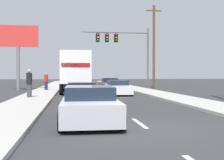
{
  "coord_description": "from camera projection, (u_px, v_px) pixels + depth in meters",
  "views": [
    {
      "loc": [
        -2.31,
        -8.72,
        1.67
      ],
      "look_at": [
        0.83,
        13.59,
        1.24
      ],
      "focal_mm": 46.63,
      "sensor_mm": 36.0,
      "label": 1
    }
  ],
  "objects": [
    {
      "name": "sidewalk_right",
      "position": [
        142.0,
        90.0,
        29.45
      ],
      "size": [
        2.5,
        80.0,
        0.14
      ],
      "primitive_type": "cube",
      "color": "#B2AFA8",
      "rests_on": "ground_plane"
    },
    {
      "name": "ground_plane",
      "position": [
        91.0,
        89.0,
        33.74
      ],
      "size": [
        140.0,
        140.0,
        0.0
      ],
      "primitive_type": "plane",
      "color": "#333335"
    },
    {
      "name": "traffic_signal_mast",
      "position": [
        118.0,
        42.0,
        33.76
      ],
      "size": [
        7.91,
        0.69,
        7.11
      ],
      "color": "#595B56",
      "rests_on": "ground_plane"
    },
    {
      "name": "car_gray",
      "position": [
        109.0,
        84.0,
        31.38
      ],
      "size": [
        1.84,
        4.38,
        1.3
      ],
      "color": "slate",
      "rests_on": "ground_plane"
    },
    {
      "name": "utility_pole_mid",
      "position": [
        154.0,
        46.0,
        33.3
      ],
      "size": [
        1.8,
        0.28,
        9.57
      ],
      "color": "brown",
      "rests_on": "ground_plane"
    },
    {
      "name": "car_red",
      "position": [
        82.0,
        93.0,
        17.05
      ],
      "size": [
        1.91,
        4.58,
        1.22
      ],
      "color": "red",
      "rests_on": "ground_plane"
    },
    {
      "name": "sidewalk_left",
      "position": [
        45.0,
        91.0,
        28.12
      ],
      "size": [
        2.5,
        80.0,
        0.14
      ],
      "primitive_type": "cube",
      "color": "#B2AFA8",
      "rests_on": "ground_plane"
    },
    {
      "name": "box_truck",
      "position": [
        76.0,
        70.0,
        25.55
      ],
      "size": [
        2.69,
        7.38,
        3.53
      ],
      "color": "white",
      "rests_on": "ground_plane"
    },
    {
      "name": "pedestrian_mid_block",
      "position": [
        46.0,
        81.0,
        28.88
      ],
      "size": [
        0.38,
        0.38,
        1.73
      ],
      "color": "#1E233F",
      "rests_on": "sidewalk_left"
    },
    {
      "name": "roadside_billboard",
      "position": [
        18.0,
        44.0,
        30.19
      ],
      "size": [
        4.11,
        0.36,
        6.77
      ],
      "color": "slate",
      "rests_on": "ground_plane"
    },
    {
      "name": "lane_markings",
      "position": [
        94.0,
        91.0,
        29.74
      ],
      "size": [
        0.14,
        52.0,
        0.01
      ],
      "color": "silver",
      "rests_on": "ground_plane"
    },
    {
      "name": "car_silver",
      "position": [
        89.0,
        105.0,
        10.25
      ],
      "size": [
        2.04,
        4.7,
        1.25
      ],
      "color": "#B7BABF",
      "rests_on": "ground_plane"
    },
    {
      "name": "car_white",
      "position": [
        118.0,
        88.0,
        23.96
      ],
      "size": [
        1.89,
        4.61,
        1.19
      ],
      "color": "white",
      "rests_on": "ground_plane"
    },
    {
      "name": "pedestrian_near_corner",
      "position": [
        29.0,
        83.0,
        19.5
      ],
      "size": [
        0.38,
        0.38,
        1.88
      ],
      "color": "#3F3F42",
      "rests_on": "sidewalk_left"
    }
  ]
}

